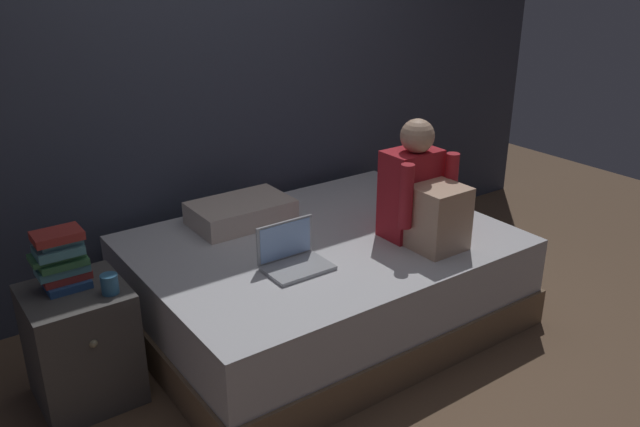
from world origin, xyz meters
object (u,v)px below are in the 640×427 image
object	(u,v)px
nightstand	(82,345)
pillow	(241,212)
book_stack	(61,259)
mug	(110,284)
person_sitting	(422,196)
bed	(322,280)
laptop	(293,257)

from	to	relation	value
nightstand	pillow	size ratio (longest dim) A/B	1.01
book_stack	mug	xyz separation A→B (m)	(0.15, -0.18, -0.09)
person_sitting	mug	xyz separation A→B (m)	(-1.59, 0.29, -0.15)
bed	laptop	distance (m)	0.49
bed	book_stack	xyz separation A→B (m)	(-1.32, 0.15, 0.45)
person_sitting	laptop	distance (m)	0.77
book_stack	bed	bearing A→B (deg)	-6.51
bed	book_stack	bearing A→B (deg)	173.49
pillow	mug	xyz separation A→B (m)	(-0.92, -0.48, 0.03)
nightstand	mug	bearing A→B (deg)	-42.69
book_stack	mug	size ratio (longest dim) A/B	3.03
book_stack	mug	bearing A→B (deg)	-50.48
bed	laptop	xyz separation A→B (m)	(-0.32, -0.19, 0.32)
laptop	book_stack	bearing A→B (deg)	161.12
mug	book_stack	bearing A→B (deg)	129.52
person_sitting	mug	distance (m)	1.62
nightstand	mug	distance (m)	0.37
bed	person_sitting	distance (m)	0.73
book_stack	nightstand	bearing A→B (deg)	-74.66
nightstand	bed	bearing A→B (deg)	-4.13
book_stack	mug	world-z (taller)	book_stack
nightstand	laptop	size ratio (longest dim) A/B	1.77
nightstand	mug	world-z (taller)	mug
pillow	book_stack	distance (m)	1.11
person_sitting	book_stack	bearing A→B (deg)	164.89
person_sitting	laptop	world-z (taller)	person_sitting
bed	person_sitting	size ratio (longest dim) A/B	3.05
person_sitting	pillow	distance (m)	1.03
bed	mug	size ratio (longest dim) A/B	22.22
bed	mug	xyz separation A→B (m)	(-1.17, -0.03, 0.36)
nightstand	person_sitting	distance (m)	1.83
bed	pillow	distance (m)	0.61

